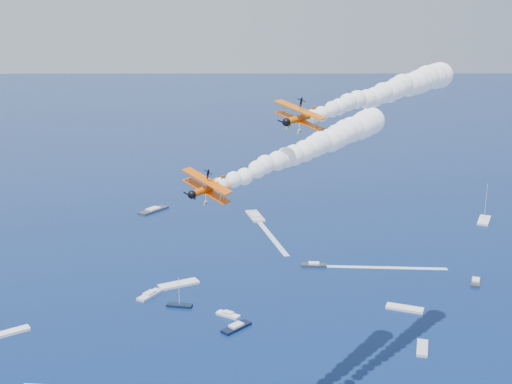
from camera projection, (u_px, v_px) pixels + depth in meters
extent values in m
cube|color=#2A2F39|center=(314.00, 265.00, 199.87)|extent=(8.50, 4.48, 0.70)
cube|color=silver|center=(255.00, 216.00, 251.18)|extent=(5.72, 15.53, 0.70)
cube|color=black|center=(179.00, 305.00, 171.15)|extent=(7.34, 4.66, 0.70)
cube|color=white|center=(12.00, 332.00, 156.42)|extent=(8.62, 5.91, 0.70)
cube|color=silver|center=(150.00, 295.00, 177.73)|extent=(7.60, 8.35, 0.70)
cube|color=black|center=(236.00, 327.00, 158.63)|extent=(8.55, 7.31, 0.70)
cube|color=white|center=(228.00, 315.00, 165.50)|extent=(6.26, 6.05, 0.70)
cube|color=white|center=(405.00, 308.00, 169.36)|extent=(10.06, 7.93, 0.70)
cube|color=white|center=(484.00, 220.00, 245.84)|extent=(10.62, 12.72, 0.70)
cube|color=silver|center=(422.00, 348.00, 148.46)|extent=(5.73, 8.15, 0.70)
cube|color=#303541|center=(153.00, 210.00, 259.35)|extent=(13.21, 13.11, 0.70)
cube|color=#282E36|center=(476.00, 282.00, 186.86)|extent=(6.46, 8.21, 0.70)
cube|color=white|center=(179.00, 284.00, 185.15)|extent=(12.54, 7.25, 0.70)
cube|color=white|center=(387.00, 268.00, 198.60)|extent=(37.36, 11.10, 0.04)
cube|color=white|center=(272.00, 238.00, 226.24)|extent=(4.06, 38.05, 0.04)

